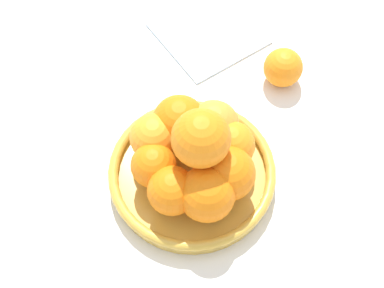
# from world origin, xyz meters

# --- Properties ---
(ground_plane) EXTENTS (4.00, 4.00, 0.00)m
(ground_plane) POSITION_xyz_m (0.00, 0.00, 0.00)
(ground_plane) COLOR white
(fruit_bowl) EXTENTS (0.25, 0.25, 0.03)m
(fruit_bowl) POSITION_xyz_m (0.00, 0.00, 0.02)
(fruit_bowl) COLOR gold
(fruit_bowl) RESTS_ON ground_plane
(orange_pile) EXTENTS (0.18, 0.20, 0.14)m
(orange_pile) POSITION_xyz_m (-0.01, 0.00, 0.08)
(orange_pile) COLOR orange
(orange_pile) RESTS_ON fruit_bowl
(stray_orange) EXTENTS (0.07, 0.07, 0.07)m
(stray_orange) POSITION_xyz_m (-0.16, -0.19, 0.03)
(stray_orange) COLOR orange
(stray_orange) RESTS_ON ground_plane
(napkin_folded) EXTENTS (0.23, 0.23, 0.01)m
(napkin_folded) POSITION_xyz_m (-0.04, -0.29, 0.00)
(napkin_folded) COLOR silver
(napkin_folded) RESTS_ON ground_plane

